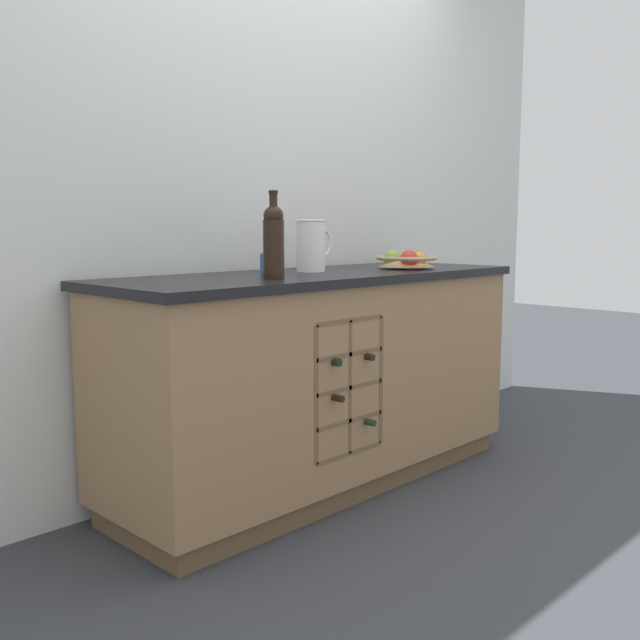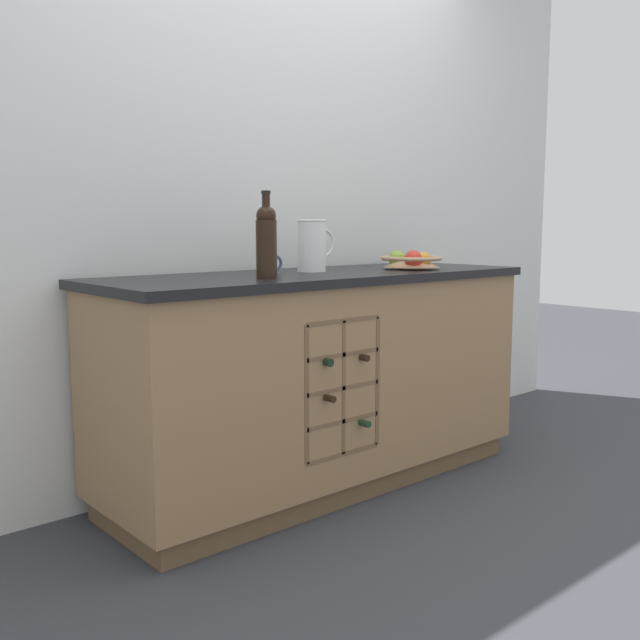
% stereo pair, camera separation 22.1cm
% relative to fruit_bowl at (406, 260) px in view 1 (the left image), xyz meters
% --- Properties ---
extents(ground_plane, '(14.00, 14.00, 0.00)m').
position_rel_fruit_bowl_xyz_m(ground_plane, '(-0.45, 0.10, -0.93)').
color(ground_plane, '#383A3F').
extents(back_wall, '(4.40, 0.06, 2.55)m').
position_rel_fruit_bowl_xyz_m(back_wall, '(-0.45, 0.47, 0.35)').
color(back_wall, silver).
rests_on(back_wall, ground_plane).
extents(kitchen_island, '(1.90, 0.67, 0.89)m').
position_rel_fruit_bowl_xyz_m(kitchen_island, '(-0.45, 0.09, -0.48)').
color(kitchen_island, brown).
rests_on(kitchen_island, ground_plane).
extents(fruit_bowl, '(0.27, 0.27, 0.08)m').
position_rel_fruit_bowl_xyz_m(fruit_bowl, '(0.00, 0.00, 0.00)').
color(fruit_bowl, tan).
rests_on(fruit_bowl, kitchen_island).
extents(white_pitcher, '(0.19, 0.12, 0.21)m').
position_rel_fruit_bowl_xyz_m(white_pitcher, '(-0.44, 0.16, 0.07)').
color(white_pitcher, white).
rests_on(white_pitcher, kitchen_island).
extents(ceramic_mug, '(0.11, 0.08, 0.08)m').
position_rel_fruit_bowl_xyz_m(ceramic_mug, '(-0.68, 0.13, 0.00)').
color(ceramic_mug, '#385684').
rests_on(ceramic_mug, kitchen_island).
extents(standing_wine_bottle, '(0.08, 0.08, 0.31)m').
position_rel_fruit_bowl_xyz_m(standing_wine_bottle, '(-0.82, -0.04, 0.10)').
color(standing_wine_bottle, black).
rests_on(standing_wine_bottle, kitchen_island).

